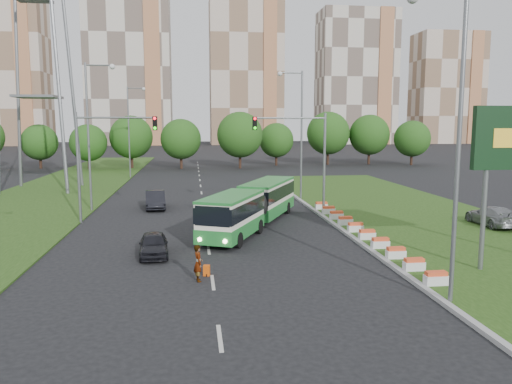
{
  "coord_description": "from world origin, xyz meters",
  "views": [
    {
      "loc": [
        -3.78,
        -28.0,
        7.16
      ],
      "look_at": [
        0.38,
        5.05,
        2.6
      ],
      "focal_mm": 35.0,
      "sensor_mm": 36.0,
      "label": 1
    }
  ],
  "objects": [
    {
      "name": "left_verge",
      "position": [
        -18.0,
        25.0,
        0.05
      ],
      "size": [
        12.0,
        110.0,
        0.1
      ],
      "primitive_type": "cube",
      "color": "#214112",
      "rests_on": "ground"
    },
    {
      "name": "car_median",
      "position": [
        16.73,
        3.67,
        0.83
      ],
      "size": [
        1.95,
        4.72,
        1.37
      ],
      "primitive_type": "imported",
      "rotation": [
        0.0,
        0.0,
        3.13
      ],
      "color": "gray",
      "rests_on": "grass_median"
    },
    {
      "name": "apartment_tower_ceast",
      "position": [
        15.0,
        150.0,
        25.0
      ],
      "size": [
        25.0,
        15.0,
        50.0
      ],
      "primitive_type": "cube",
      "color": "beige",
      "rests_on": "ground"
    },
    {
      "name": "shopping_trolley",
      "position": [
        -3.25,
        -4.95,
        0.25
      ],
      "size": [
        0.3,
        0.31,
        0.51
      ],
      "rotation": [
        0.0,
        0.0,
        -0.2
      ],
      "color": "#E3520B",
      "rests_on": "ground"
    },
    {
      "name": "car_left_far",
      "position": [
        -7.06,
        14.67,
        0.75
      ],
      "size": [
        2.02,
        4.7,
        1.5
      ],
      "primitive_type": "imported",
      "rotation": [
        0.0,
        0.0,
        0.1
      ],
      "color": "black",
      "rests_on": "ground"
    },
    {
      "name": "tree_line",
      "position": [
        10.0,
        55.0,
        4.5
      ],
      "size": [
        120.0,
        8.0,
        9.0
      ],
      "primitive_type": null,
      "color": "#214D14",
      "rests_on": "ground"
    },
    {
      "name": "midrise_east",
      "position": [
        90.0,
        150.0,
        20.0
      ],
      "size": [
        24.0,
        14.0,
        40.0
      ],
      "primitive_type": "cube",
      "color": "beige",
      "rests_on": "ground"
    },
    {
      "name": "median_kerb",
      "position": [
        6.05,
        8.0,
        0.09
      ],
      "size": [
        0.3,
        60.0,
        0.18
      ],
      "primitive_type": "cube",
      "color": "#999999",
      "rests_on": "ground"
    },
    {
      "name": "street_lamps",
      "position": [
        -3.0,
        10.0,
        6.0
      ],
      "size": [
        36.0,
        60.0,
        12.0
      ],
      "primitive_type": null,
      "color": "slate",
      "rests_on": "ground"
    },
    {
      "name": "lane_markings",
      "position": [
        -3.0,
        20.0,
        0.0
      ],
      "size": [
        0.2,
        100.0,
        0.01
      ],
      "primitive_type": null,
      "color": "#B6B5AF",
      "rests_on": "ground"
    },
    {
      "name": "traffic_mast_left",
      "position": [
        -10.38,
        9.0,
        5.35
      ],
      "size": [
        5.76,
        0.32,
        8.0
      ],
      "color": "slate",
      "rests_on": "ground"
    },
    {
      "name": "articulated_bus",
      "position": [
        0.04,
        6.24,
        1.51
      ],
      "size": [
        2.33,
        14.95,
        2.46
      ],
      "rotation": [
        0.0,
        0.0,
        -0.43
      ],
      "color": "white",
      "rests_on": "ground"
    },
    {
      "name": "traffic_mast_median",
      "position": [
        4.78,
        10.0,
        5.35
      ],
      "size": [
        5.76,
        0.32,
        8.0
      ],
      "color": "slate",
      "rests_on": "ground"
    },
    {
      "name": "car_left_near",
      "position": [
        -6.01,
        -0.96,
        0.64
      ],
      "size": [
        1.79,
        3.87,
        1.28
      ],
      "primitive_type": "imported",
      "rotation": [
        0.0,
        0.0,
        0.07
      ],
      "color": "black",
      "rests_on": "ground"
    },
    {
      "name": "apartment_tower_cwest",
      "position": [
        -25.0,
        150.0,
        26.0
      ],
      "size": [
        28.0,
        15.0,
        52.0
      ],
      "primitive_type": "cube",
      "color": "beige",
      "rests_on": "ground"
    },
    {
      "name": "apartment_tower_east",
      "position": [
        55.0,
        150.0,
        23.5
      ],
      "size": [
        27.0,
        15.0,
        47.0
      ],
      "primitive_type": "cube",
      "color": "beige",
      "rests_on": "ground"
    },
    {
      "name": "flower_planters",
      "position": [
        6.7,
        1.9,
        0.45
      ],
      "size": [
        1.1,
        20.3,
        0.6
      ],
      "primitive_type": null,
      "color": "silver",
      "rests_on": "grass_median"
    },
    {
      "name": "pedestrian",
      "position": [
        -3.64,
        -5.73,
        0.85
      ],
      "size": [
        0.51,
        0.68,
        1.7
      ],
      "primitive_type": "imported",
      "rotation": [
        0.0,
        0.0,
        1.74
      ],
      "color": "gray",
      "rests_on": "ground"
    },
    {
      "name": "apartment_tower_west",
      "position": [
        -65.0,
        150.0,
        24.0
      ],
      "size": [
        26.0,
        15.0,
        48.0
      ],
      "primitive_type": "cube",
      "color": "beige",
      "rests_on": "ground"
    },
    {
      "name": "grass_median",
      "position": [
        13.0,
        8.0,
        0.07
      ],
      "size": [
        14.0,
        60.0,
        0.15
      ],
      "primitive_type": "cube",
      "color": "#214112",
      "rests_on": "ground"
    },
    {
      "name": "ground",
      "position": [
        0.0,
        0.0,
        0.0
      ],
      "size": [
        360.0,
        360.0,
        0.0
      ],
      "primitive_type": "plane",
      "color": "black",
      "rests_on": "ground"
    }
  ]
}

